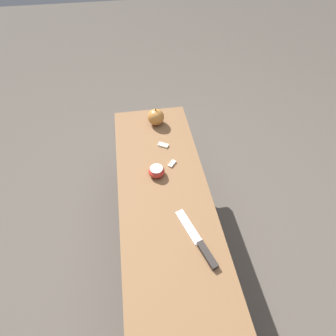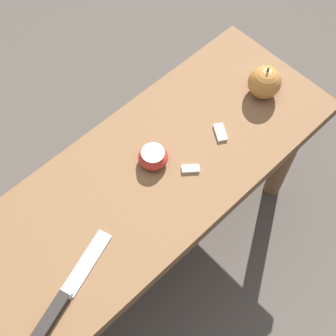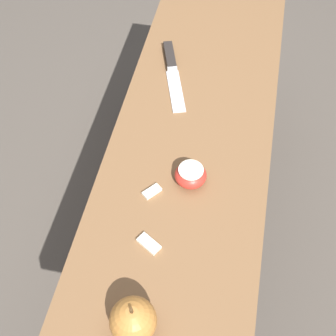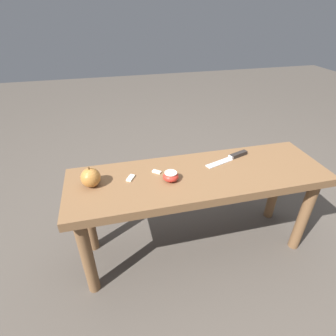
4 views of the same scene
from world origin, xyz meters
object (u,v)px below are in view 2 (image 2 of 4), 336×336
object	(u,v)px
wooden_bench	(115,217)
apple_cut	(153,157)
apple_whole	(265,82)
knife	(62,300)

from	to	relation	value
wooden_bench	apple_cut	world-z (taller)	apple_cut
wooden_bench	apple_whole	xyz separation A→B (m)	(0.48, -0.02, 0.12)
wooden_bench	apple_cut	xyz separation A→B (m)	(0.14, 0.02, 0.10)
wooden_bench	knife	xyz separation A→B (m)	(-0.21, -0.09, 0.08)
apple_cut	wooden_bench	bearing A→B (deg)	-172.74
knife	apple_cut	xyz separation A→B (m)	(0.35, 0.11, 0.01)
knife	apple_whole	world-z (taller)	apple_whole
wooden_bench	knife	size ratio (longest dim) A/B	4.85
wooden_bench	apple_whole	distance (m)	0.49
knife	apple_cut	size ratio (longest dim) A/B	3.55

